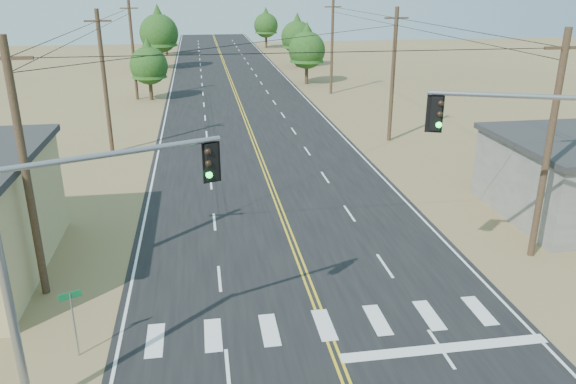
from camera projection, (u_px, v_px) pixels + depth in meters
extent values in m
cube|color=black|center=(258.00, 153.00, 40.64)|extent=(15.00, 200.00, 0.02)
cylinder|color=#4C3826|center=(26.00, 174.00, 20.70)|extent=(0.30, 0.30, 10.00)
cube|color=#4C3826|center=(6.00, 58.00, 19.23)|extent=(1.80, 0.12, 0.12)
cylinder|color=#4C3826|center=(105.00, 84.00, 39.20)|extent=(0.30, 0.30, 10.00)
cube|color=#4C3826|center=(98.00, 21.00, 37.72)|extent=(1.80, 0.12, 0.12)
cylinder|color=#4C3826|center=(133.00, 51.00, 57.69)|extent=(0.30, 0.30, 10.00)
cube|color=#4C3826|center=(129.00, 8.00, 56.22)|extent=(1.80, 0.12, 0.12)
cylinder|color=#4C3826|center=(548.00, 149.00, 23.79)|extent=(0.30, 0.30, 10.00)
cube|color=#4C3826|center=(565.00, 48.00, 22.32)|extent=(1.80, 0.12, 0.12)
cylinder|color=#4C3826|center=(393.00, 76.00, 42.29)|extent=(0.30, 0.30, 10.00)
cube|color=#4C3826|center=(397.00, 18.00, 40.81)|extent=(1.80, 0.12, 0.12)
cylinder|color=#4C3826|center=(332.00, 48.00, 60.78)|extent=(0.30, 0.30, 10.00)
cube|color=#4C3826|center=(333.00, 7.00, 59.31)|extent=(1.80, 0.12, 0.12)
cylinder|color=gray|center=(9.00, 305.00, 14.91)|extent=(0.25, 0.25, 7.21)
cylinder|color=gray|center=(113.00, 154.00, 15.11)|extent=(5.88, 2.48, 0.16)
cube|color=black|center=(211.00, 161.00, 16.70)|extent=(0.45, 0.42, 1.13)
sphere|color=black|center=(208.00, 152.00, 16.40)|extent=(0.21, 0.21, 0.21)
sphere|color=black|center=(209.00, 163.00, 16.53)|extent=(0.21, 0.21, 0.21)
sphere|color=#0CE533|center=(209.00, 175.00, 16.66)|extent=(0.21, 0.21, 0.21)
cylinder|color=gray|center=(530.00, 96.00, 19.40)|extent=(6.53, 2.63, 0.18)
cube|color=black|center=(436.00, 113.00, 20.25)|extent=(0.49, 0.45, 1.23)
sphere|color=black|center=(441.00, 103.00, 19.95)|extent=(0.22, 0.22, 0.22)
sphere|color=black|center=(440.00, 114.00, 20.09)|extent=(0.22, 0.22, 0.22)
sphere|color=#0CE533|center=(439.00, 125.00, 20.23)|extent=(0.22, 0.22, 0.22)
cylinder|color=gray|center=(74.00, 325.00, 18.26)|extent=(0.06, 0.06, 2.37)
cube|color=#0E6633|center=(70.00, 296.00, 17.88)|extent=(0.66, 0.31, 0.24)
cylinder|color=#3F2D1E|center=(151.00, 89.00, 58.82)|extent=(0.39, 0.39, 2.33)
cone|color=#1D4212|center=(148.00, 57.00, 57.69)|extent=(3.62, 3.62, 4.14)
sphere|color=#1D4212|center=(149.00, 66.00, 57.98)|extent=(3.88, 3.88, 3.88)
cylinder|color=#3F2D1E|center=(161.00, 58.00, 79.66)|extent=(0.39, 0.39, 3.21)
cone|color=#1D4212|center=(158.00, 25.00, 78.10)|extent=(4.99, 4.99, 5.70)
sphere|color=#1D4212|center=(159.00, 34.00, 78.51)|extent=(5.35, 5.35, 5.35)
cylinder|color=#3F2D1E|center=(167.00, 48.00, 94.24)|extent=(0.44, 0.44, 2.45)
cone|color=#1D4212|center=(165.00, 27.00, 93.05)|extent=(3.82, 3.82, 4.36)
sphere|color=#1D4212|center=(165.00, 33.00, 93.36)|extent=(4.09, 4.09, 4.09)
cylinder|color=#3F2D1E|center=(307.00, 73.00, 67.98)|extent=(0.41, 0.41, 2.64)
cone|color=#1D4212|center=(307.00, 42.00, 66.70)|extent=(4.10, 4.10, 4.69)
sphere|color=#1D4212|center=(307.00, 50.00, 67.03)|extent=(4.39, 4.39, 4.39)
cylinder|color=#3F2D1E|center=(297.00, 57.00, 81.67)|extent=(0.41, 0.41, 2.77)
cone|color=#1D4212|center=(297.00, 30.00, 80.32)|extent=(4.30, 4.30, 4.92)
sphere|color=#1D4212|center=(297.00, 37.00, 80.67)|extent=(4.61, 4.61, 4.61)
cylinder|color=#3F2D1E|center=(266.00, 41.00, 105.46)|extent=(0.43, 0.43, 2.68)
cone|color=#1D4212|center=(266.00, 20.00, 104.15)|extent=(4.17, 4.17, 4.77)
sphere|color=#1D4212|center=(266.00, 25.00, 104.49)|extent=(4.47, 4.47, 4.47)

